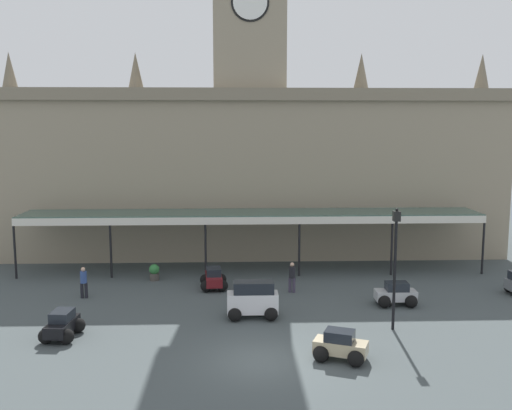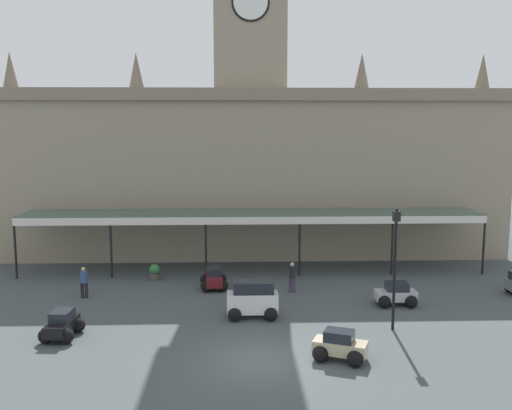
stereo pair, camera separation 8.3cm
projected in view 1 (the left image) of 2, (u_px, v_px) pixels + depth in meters
The scene contains 12 objects.
ground_plane at pixel (263, 361), 22.22m from camera, with size 140.00×140.00×0.00m, color #424A4B.
station_building at pixel (249, 160), 40.58m from camera, with size 34.85×6.98×21.23m.
entrance_canopy at pixel (252, 215), 35.35m from camera, with size 28.30×3.26×3.71m.
car_black_sedan at pixel (62, 326), 24.58m from camera, with size 1.64×2.12×1.19m.
car_white_van at pixel (253, 301), 27.08m from camera, with size 2.40×1.59×1.77m.
car_maroon_sedan at pixel (214, 279), 32.00m from camera, with size 1.63×2.11×1.19m.
car_beige_sedan at pixel (340, 347), 22.26m from camera, with size 2.23×1.96×1.19m.
car_silver_sedan at pixel (396, 295), 29.02m from camera, with size 2.06×1.54×1.19m.
pedestrian_crossing_forecourt at pixel (84, 281), 30.14m from camera, with size 0.39×0.34×1.67m.
pedestrian_near_entrance at pixel (292, 276), 31.16m from camera, with size 0.38×0.34×1.67m.
victorian_lamppost at pixel (395, 256), 25.17m from camera, with size 0.30×0.30×5.49m.
planter_near_kerb at pixel (154, 272), 33.63m from camera, with size 0.60×0.60×0.96m.
Camera 1 is at (-1.05, -21.13, 9.11)m, focal length 40.19 mm.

